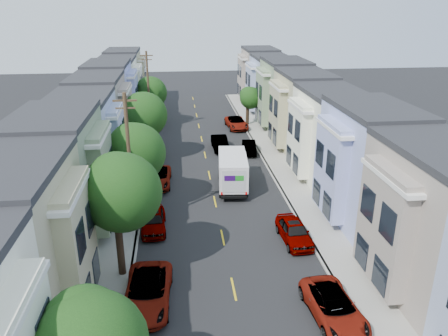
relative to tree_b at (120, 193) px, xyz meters
name	(u,v)px	position (x,y,z in m)	size (l,w,h in m)	color
ground	(223,238)	(6.30, 3.84, -5.52)	(160.00, 160.00, 0.00)	black
road_slab	(207,164)	(6.30, 18.84, -5.51)	(12.00, 70.00, 0.02)	black
curb_left	(148,166)	(0.25, 18.84, -5.45)	(0.30, 70.00, 0.15)	gray
curb_right	(265,162)	(12.35, 18.84, -5.45)	(0.30, 70.00, 0.15)	gray
sidewalk_left	(135,167)	(-1.05, 18.84, -5.45)	(2.60, 70.00, 0.15)	gray
sidewalk_right	(277,161)	(13.65, 18.84, -5.45)	(2.60, 70.00, 0.15)	gray
centerline	(207,165)	(6.30, 18.84, -5.52)	(0.12, 70.00, 0.01)	gold
townhouse_row_left	(97,169)	(-4.85, 18.84, -5.52)	(5.00, 70.00, 8.50)	white
townhouse_row_right	(312,161)	(17.45, 18.84, -5.52)	(5.00, 70.00, 8.50)	white
tree_b	(120,193)	(0.00, 0.00, 0.00)	(4.63, 4.63, 7.87)	black
tree_c	(134,153)	(0.00, 9.32, -0.78)	(4.70, 4.70, 7.11)	black
tree_d	(143,115)	(0.00, 20.83, -0.62)	(4.70, 4.70, 7.27)	black
tree_e	(150,93)	(0.00, 34.84, -1.07)	(4.26, 4.26, 6.60)	black
tree_far_r	(250,98)	(13.20, 33.68, -1.86)	(2.94, 2.94, 5.18)	black
utility_pole_near	(130,164)	(0.00, 5.84, -0.37)	(1.60, 0.26, 10.00)	#42301E
utility_pole_far	(149,92)	(0.00, 31.84, -0.37)	(1.60, 0.26, 10.00)	#42301E
fedex_truck	(233,170)	(8.15, 12.71, -3.81)	(2.47, 6.41, 3.07)	silver
lead_sedan	(220,143)	(8.13, 23.52, -4.76)	(1.61, 4.56, 1.52)	black
parked_left_b	(147,292)	(1.40, -2.92, -4.76)	(2.52, 5.47, 1.52)	#0B0635
parked_left_c	(154,221)	(1.40, 5.57, -4.78)	(1.76, 4.60, 1.49)	#B6B6B7
parked_left_d	(157,178)	(1.40, 13.98, -4.80)	(2.39, 5.19, 1.44)	#451503
parked_right_a	(334,307)	(11.20, -5.23, -4.82)	(2.34, 5.08, 1.41)	#555D63
parked_right_b	(294,231)	(11.20, 2.83, -4.77)	(1.79, 4.67, 1.51)	silver
parked_right_c	(249,148)	(11.20, 21.93, -4.86)	(1.40, 3.96, 1.32)	black
parked_right_d	(236,123)	(11.20, 32.15, -4.79)	(2.44, 5.30, 1.47)	black
motorcycle	(343,326)	(11.28, -6.40, -5.05)	(0.31, 2.27, 0.90)	black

